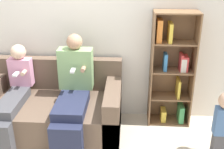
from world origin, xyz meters
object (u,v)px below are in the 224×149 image
object	(u,v)px
couch	(53,112)
adult_seated	(73,90)
child_seated	(13,96)
bookshelf	(172,70)
toddler_standing	(224,121)

from	to	relation	value
couch	adult_seated	size ratio (longest dim) A/B	1.38
child_seated	bookshelf	size ratio (longest dim) A/B	0.73
child_seated	bookshelf	world-z (taller)	bookshelf
toddler_standing	bookshelf	xyz separation A→B (m)	(-0.50, 0.70, 0.32)
bookshelf	toddler_standing	bearing A→B (deg)	-54.22
toddler_standing	bookshelf	bearing A→B (deg)	125.78
adult_seated	toddler_standing	xyz separation A→B (m)	(1.73, -0.26, -0.20)
child_seated	adult_seated	bearing A→B (deg)	3.63
adult_seated	bookshelf	xyz separation A→B (m)	(1.23, 0.43, 0.12)
child_seated	toddler_standing	size ratio (longest dim) A/B	1.40
adult_seated	child_seated	xyz separation A→B (m)	(-0.73, -0.05, -0.08)
bookshelf	couch	bearing A→B (deg)	-166.62
child_seated	bookshelf	bearing A→B (deg)	13.72
couch	toddler_standing	size ratio (longest dim) A/B	2.20
toddler_standing	bookshelf	distance (m)	0.92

